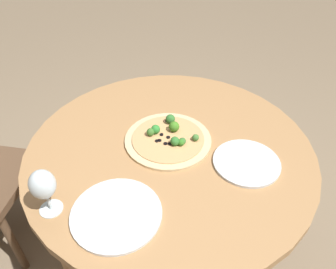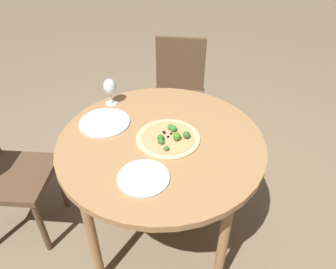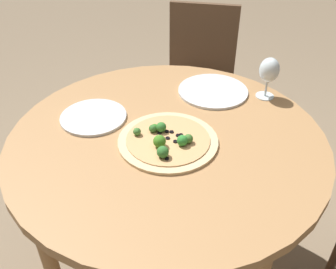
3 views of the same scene
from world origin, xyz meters
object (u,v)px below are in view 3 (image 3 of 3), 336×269
object	(u,v)px
wine_glass	(269,71)
pizza	(167,140)
chair_2	(199,81)
plate_far	(213,91)
plate_near	(93,117)

from	to	relation	value
wine_glass	pizza	bearing A→B (deg)	-41.93
chair_2	plate_far	size ratio (longest dim) A/B	3.27
plate_near	chair_2	bearing A→B (deg)	161.46
chair_2	wine_glass	world-z (taller)	wine_glass
chair_2	plate_near	distance (m)	0.96
pizza	plate_near	distance (m)	0.30
chair_2	plate_far	world-z (taller)	chair_2
plate_far	chair_2	bearing A→B (deg)	-169.91
pizza	plate_far	size ratio (longest dim) A/B	1.19
plate_far	plate_near	bearing A→B (deg)	-57.18
plate_near	wine_glass	bearing A→B (deg)	113.33
chair_2	plate_near	bearing A→B (deg)	-107.39
pizza	wine_glass	world-z (taller)	wine_glass
chair_2	wine_glass	xyz separation A→B (m)	(0.61, 0.31, 0.39)
chair_2	wine_glass	bearing A→B (deg)	-62.06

